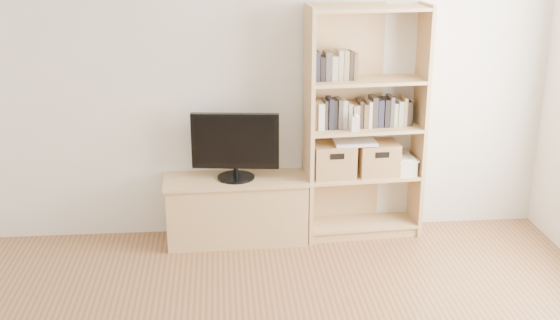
{
  "coord_description": "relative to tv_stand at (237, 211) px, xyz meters",
  "views": [
    {
      "loc": [
        -0.34,
        -2.81,
        2.39
      ],
      "look_at": [
        0.07,
        1.9,
        0.79
      ],
      "focal_mm": 45.0,
      "sensor_mm": 36.0,
      "label": 1
    }
  ],
  "objects": [
    {
      "name": "back_wall",
      "position": [
        0.24,
        0.2,
        1.05
      ],
      "size": [
        4.5,
        0.02,
        2.6
      ],
      "primitive_type": "cube",
      "color": "white",
      "rests_on": "floor"
    },
    {
      "name": "tv_stand",
      "position": [
        0.0,
        0.0,
        0.0
      ],
      "size": [
        1.09,
        0.44,
        0.5
      ],
      "primitive_type": "cube",
      "rotation": [
        0.0,
        0.0,
        0.03
      ],
      "color": "tan",
      "rests_on": "floor"
    },
    {
      "name": "bookshelf",
      "position": [
        1.01,
        0.04,
        0.67
      ],
      "size": [
        0.94,
        0.39,
        1.83
      ],
      "primitive_type": "cube",
      "rotation": [
        0.0,
        0.0,
        0.07
      ],
      "color": "tan",
      "rests_on": "floor"
    },
    {
      "name": "television",
      "position": [
        -0.0,
        0.0,
        0.53
      ],
      "size": [
        0.67,
        0.13,
        0.52
      ],
      "primitive_type": "cube",
      "rotation": [
        0.0,
        0.0,
        -0.12
      ],
      "color": "black",
      "rests_on": "tv_stand"
    },
    {
      "name": "books_row_mid",
      "position": [
        1.0,
        0.06,
        0.76
      ],
      "size": [
        0.86,
        0.23,
        0.23
      ],
      "primitive_type": "cube",
      "rotation": [
        0.0,
        0.0,
        0.08
      ],
      "color": "brown",
      "rests_on": "bookshelf"
    },
    {
      "name": "books_row_upper",
      "position": [
        0.8,
        0.05,
        1.12
      ],
      "size": [
        0.37,
        0.16,
        0.19
      ],
      "primitive_type": "cube",
      "rotation": [
        0.0,
        0.0,
        0.07
      ],
      "color": "brown",
      "rests_on": "bookshelf"
    },
    {
      "name": "baby_monitor",
      "position": [
        0.91,
        -0.07,
        0.71
      ],
      "size": [
        0.06,
        0.05,
        0.11
      ],
      "primitive_type": "cube",
      "rotation": [
        0.0,
        0.0,
        -0.13
      ],
      "color": "white",
      "rests_on": "bookshelf"
    },
    {
      "name": "basket_left",
      "position": [
        0.76,
        0.02,
        0.39
      ],
      "size": [
        0.34,
        0.28,
        0.26
      ],
      "primitive_type": "cube",
      "rotation": [
        0.0,
        0.0,
        0.06
      ],
      "color": "olive",
      "rests_on": "bookshelf"
    },
    {
      "name": "basket_right",
      "position": [
        1.12,
        0.04,
        0.39
      ],
      "size": [
        0.33,
        0.27,
        0.26
      ],
      "primitive_type": "cube",
      "rotation": [
        0.0,
        0.0,
        0.06
      ],
      "color": "olive",
      "rests_on": "bookshelf"
    },
    {
      "name": "laptop",
      "position": [
        0.93,
        0.02,
        0.54
      ],
      "size": [
        0.33,
        0.23,
        0.03
      ],
      "primitive_type": "cube",
      "rotation": [
        0.0,
        0.0,
        0.01
      ],
      "color": "white",
      "rests_on": "basket_left"
    },
    {
      "name": "magazine_stack",
      "position": [
        1.32,
        0.06,
        0.32
      ],
      "size": [
        0.19,
        0.26,
        0.12
      ],
      "primitive_type": "cube",
      "rotation": [
        0.0,
        0.0,
        0.07
      ],
      "color": "beige",
      "rests_on": "bookshelf"
    }
  ]
}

